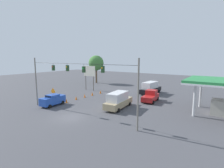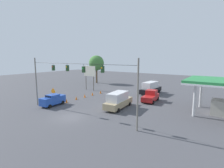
# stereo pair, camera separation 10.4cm
# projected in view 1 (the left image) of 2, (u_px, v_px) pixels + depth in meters

# --- Properties ---
(ground_plane) EXTENTS (140.00, 140.00, 0.00)m
(ground_plane) POSITION_uv_depth(u_px,v_px,m) (70.00, 117.00, 24.24)
(ground_plane) COLOR #47474C
(overhead_signal_span) EXTENTS (19.53, 0.38, 8.20)m
(overhead_signal_span) POSITION_uv_depth(u_px,v_px,m) (76.00, 80.00, 24.48)
(overhead_signal_span) COLOR slate
(overhead_signal_span) RESTS_ON ground_plane
(pickup_truck_red_oncoming_far) EXTENTS (2.64, 5.22, 2.12)m
(pickup_truck_red_oncoming_far) POSITION_uv_depth(u_px,v_px,m) (151.00, 96.00, 33.05)
(pickup_truck_red_oncoming_far) COLOR red
(pickup_truck_red_oncoming_far) RESTS_ON ground_plane
(sedan_blue_parked_shoulder) EXTENTS (2.24, 4.58, 1.96)m
(sedan_blue_parked_shoulder) POSITION_uv_depth(u_px,v_px,m) (53.00, 100.00, 30.09)
(sedan_blue_parked_shoulder) COLOR #234CB2
(sedan_blue_parked_shoulder) RESTS_ON ground_plane
(box_truck_tan_crossing_near) EXTENTS (2.83, 6.83, 2.66)m
(box_truck_tan_crossing_near) POSITION_uv_depth(u_px,v_px,m) (118.00, 100.00, 28.57)
(box_truck_tan_crossing_near) COLOR tan
(box_truck_tan_crossing_near) RESTS_ON ground_plane
(box_truck_black_oncoming_deep) EXTENTS (2.71, 7.22, 2.76)m
(box_truck_black_oncoming_deep) POSITION_uv_depth(u_px,v_px,m) (150.00, 88.00, 39.88)
(box_truck_black_oncoming_deep) COLOR black
(box_truck_black_oncoming_deep) RESTS_ON ground_plane
(traffic_cone_nearest) EXTENTS (0.39, 0.39, 0.72)m
(traffic_cone_nearest) POSITION_uv_depth(u_px,v_px,m) (66.00, 101.00, 32.14)
(traffic_cone_nearest) COLOR orange
(traffic_cone_nearest) RESTS_ON ground_plane
(traffic_cone_second) EXTENTS (0.39, 0.39, 0.72)m
(traffic_cone_second) POSITION_uv_depth(u_px,v_px,m) (76.00, 98.00, 34.41)
(traffic_cone_second) COLOR orange
(traffic_cone_second) RESTS_ON ground_plane
(traffic_cone_third) EXTENTS (0.39, 0.39, 0.72)m
(traffic_cone_third) POSITION_uv_depth(u_px,v_px,m) (85.00, 96.00, 36.34)
(traffic_cone_third) COLOR orange
(traffic_cone_third) RESTS_ON ground_plane
(traffic_cone_fourth) EXTENTS (0.39, 0.39, 0.72)m
(traffic_cone_fourth) POSITION_uv_depth(u_px,v_px,m) (92.00, 94.00, 38.24)
(traffic_cone_fourth) COLOR orange
(traffic_cone_fourth) RESTS_ON ground_plane
(traffic_cone_fifth) EXTENTS (0.39, 0.39, 0.72)m
(traffic_cone_fifth) POSITION_uv_depth(u_px,v_px,m) (100.00, 92.00, 40.41)
(traffic_cone_fifth) COLOR orange
(traffic_cone_fifth) RESTS_ON ground_plane
(roadside_billboard) EXTENTS (3.66, 0.16, 6.14)m
(roadside_billboard) POSITION_uv_depth(u_px,v_px,m) (89.00, 73.00, 44.06)
(roadside_billboard) COLOR #4C473D
(roadside_billboard) RESTS_ON ground_plane
(work_zone_sign) EXTENTS (1.27, 0.06, 2.84)m
(work_zone_sign) POSITION_uv_depth(u_px,v_px,m) (53.00, 93.00, 31.39)
(work_zone_sign) COLOR slate
(work_zone_sign) RESTS_ON ground_plane
(tree_horizon_left) EXTENTS (4.88, 4.88, 8.92)m
(tree_horizon_left) POSITION_uv_depth(u_px,v_px,m) (96.00, 63.00, 56.29)
(tree_horizon_left) COLOR brown
(tree_horizon_left) RESTS_ON ground_plane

